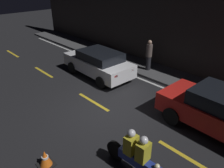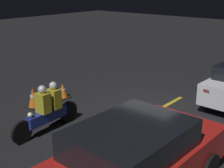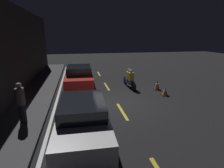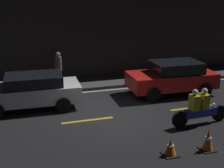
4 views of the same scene
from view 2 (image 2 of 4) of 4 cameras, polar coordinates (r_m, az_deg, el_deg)
The scene contains 8 objects.
ground_plane at distance 10.01m, azimuth 7.09°, elevation -5.46°, with size 56.00×56.00×0.00m, color black.
lane_dash_b at distance 14.69m, azimuth 18.97°, elevation 1.35°, with size 2.00×0.14×0.01m.
lane_dash_c at distance 10.80m, azimuth 10.02°, elevation -3.79°, with size 2.00×0.14×0.01m.
lane_dash_d at distance 7.62m, azimuth -7.95°, elevation -13.47°, with size 2.00×0.14×0.01m.
taxi_red at distance 6.03m, azimuth 4.31°, elevation -13.39°, with size 4.11×2.05×1.55m.
motorcycle at distance 8.80m, azimuth -11.62°, elevation -4.55°, with size 2.34×0.40×1.38m.
traffic_cone_near at distance 11.36m, azimuth -9.00°, elevation -1.27°, with size 0.47×0.47×0.53m.
traffic_cone_mid at distance 10.66m, azimuth -14.23°, elevation -2.44°, with size 0.44×0.44×0.70m.
Camera 2 is at (7.76, 4.93, 3.96)m, focal length 50.00 mm.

